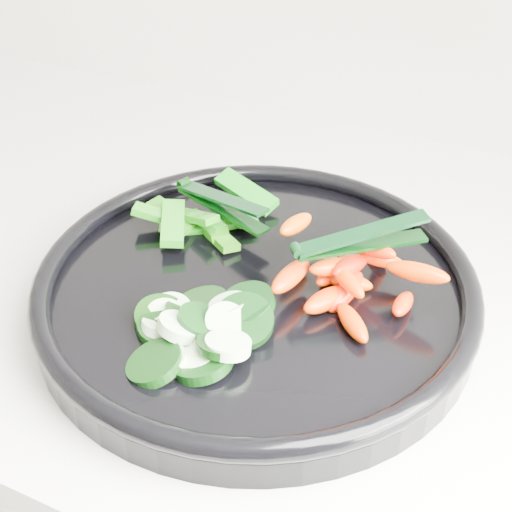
% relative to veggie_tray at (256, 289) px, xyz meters
% --- Properties ---
extents(counter, '(2.02, 0.62, 0.93)m').
position_rel_veggie_tray_xyz_m(counter, '(-0.26, 0.07, -0.48)').
color(counter, white).
rests_on(counter, ground).
extents(veggie_tray, '(0.48, 0.48, 0.04)m').
position_rel_veggie_tray_xyz_m(veggie_tray, '(0.00, 0.00, 0.00)').
color(veggie_tray, black).
rests_on(veggie_tray, counter).
extents(cucumber_pile, '(0.13, 0.14, 0.04)m').
position_rel_veggie_tray_xyz_m(cucumber_pile, '(-0.02, -0.08, 0.01)').
color(cucumber_pile, black).
rests_on(cucumber_pile, veggie_tray).
extents(carrot_pile, '(0.15, 0.15, 0.05)m').
position_rel_veggie_tray_xyz_m(carrot_pile, '(0.07, 0.03, 0.02)').
color(carrot_pile, '#F02C00').
rests_on(carrot_pile, veggie_tray).
extents(pepper_pile, '(0.12, 0.13, 0.04)m').
position_rel_veggie_tray_xyz_m(pepper_pile, '(-0.08, 0.06, 0.01)').
color(pepper_pile, '#216C0A').
rests_on(pepper_pile, veggie_tray).
extents(tong_carrot, '(0.10, 0.08, 0.02)m').
position_rel_veggie_tray_xyz_m(tong_carrot, '(0.08, 0.03, 0.05)').
color(tong_carrot, black).
rests_on(tong_carrot, carrot_pile).
extents(tong_pepper, '(0.11, 0.05, 0.02)m').
position_rel_veggie_tray_xyz_m(tong_pepper, '(-0.07, 0.07, 0.03)').
color(tong_pepper, black).
rests_on(tong_pepper, pepper_pile).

